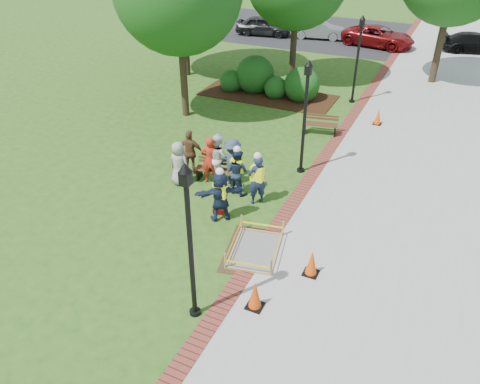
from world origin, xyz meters
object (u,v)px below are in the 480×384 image
at_px(cone_front, 255,295).
at_px(hivis_worker_c, 237,170).
at_px(lamp_near, 189,233).
at_px(wet_concrete_pad, 255,245).
at_px(hivis_worker_b, 257,178).
at_px(hivis_worker_a, 220,194).
at_px(bench_near, 216,175).

xyz_separation_m(cone_front, hivis_worker_c, (-2.78, 4.77, 0.50)).
distance_m(cone_front, lamp_near, 2.57).
distance_m(wet_concrete_pad, cone_front, 2.22).
bearing_deg(hivis_worker_c, hivis_worker_b, -18.86).
xyz_separation_m(wet_concrete_pad, cone_front, (0.88, -2.03, 0.17)).
distance_m(wet_concrete_pad, lamp_near, 3.66).
distance_m(hivis_worker_a, hivis_worker_b, 1.53).
relative_size(hivis_worker_b, hivis_worker_c, 1.05).
distance_m(wet_concrete_pad, bench_near, 4.28).
relative_size(cone_front, hivis_worker_c, 0.46).
distance_m(lamp_near, hivis_worker_a, 4.41).
bearing_deg(hivis_worker_a, wet_concrete_pad, -32.17).
xyz_separation_m(cone_front, hivis_worker_b, (-1.90, 4.47, 0.54)).
bearing_deg(lamp_near, hivis_worker_b, 96.93).
distance_m(bench_near, lamp_near, 6.88).
bearing_deg(bench_near, wet_concrete_pad, -46.88).
relative_size(wet_concrete_pad, lamp_near, 0.61).
bearing_deg(hivis_worker_a, hivis_worker_c, 97.51).
bearing_deg(hivis_worker_a, hivis_worker_b, 64.66).
relative_size(lamp_near, hivis_worker_a, 2.28).
distance_m(cone_front, hivis_worker_b, 4.89).
distance_m(lamp_near, hivis_worker_b, 5.55).
bearing_deg(bench_near, hivis_worker_b, -19.86).
bearing_deg(hivis_worker_b, bench_near, 160.14).
relative_size(cone_front, lamp_near, 0.20).
relative_size(cone_front, hivis_worker_a, 0.44).
bearing_deg(wet_concrete_pad, cone_front, -66.54).
relative_size(hivis_worker_a, hivis_worker_b, 0.98).
bearing_deg(lamp_near, hivis_worker_a, 108.36).
relative_size(hivis_worker_a, hivis_worker_c, 1.04).
height_order(hivis_worker_b, hivis_worker_c, hivis_worker_b).
bearing_deg(cone_front, hivis_worker_a, 129.66).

